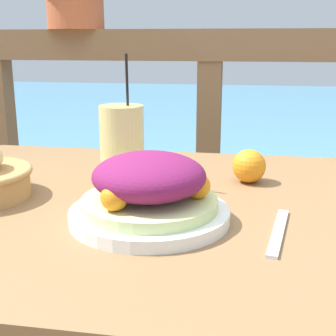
# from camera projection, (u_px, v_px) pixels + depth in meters

# --- Properties ---
(patio_table) EXTENTS (1.09, 0.78, 0.75)m
(patio_table) POSITION_uv_depth(u_px,v_px,m) (177.00, 258.00, 0.85)
(patio_table) COLOR olive
(patio_table) RESTS_ON ground_plane
(railing_fence) EXTENTS (2.80, 0.08, 1.05)m
(railing_fence) POSITION_uv_depth(u_px,v_px,m) (209.00, 140.00, 1.44)
(railing_fence) COLOR brown
(railing_fence) RESTS_ON ground_plane
(sea_backdrop) EXTENTS (12.00, 4.00, 0.49)m
(sea_backdrop) POSITION_uv_depth(u_px,v_px,m) (233.00, 136.00, 3.94)
(sea_backdrop) COLOR teal
(sea_backdrop) RESTS_ON ground_plane
(salad_plate) EXTENTS (0.25, 0.25, 0.11)m
(salad_plate) POSITION_uv_depth(u_px,v_px,m) (149.00, 192.00, 0.73)
(salad_plate) COLOR white
(salad_plate) RESTS_ON patio_table
(drink_glass) EXTENTS (0.09, 0.09, 0.25)m
(drink_glass) POSITION_uv_depth(u_px,v_px,m) (122.00, 146.00, 0.90)
(drink_glass) COLOR #DBCC7F
(drink_glass) RESTS_ON patio_table
(fork) EXTENTS (0.04, 0.18, 0.00)m
(fork) POSITION_uv_depth(u_px,v_px,m) (278.00, 232.00, 0.69)
(fork) COLOR silver
(fork) RESTS_ON patio_table
(orange_near_basket) EXTENTS (0.07, 0.07, 0.07)m
(orange_near_basket) POSITION_uv_depth(u_px,v_px,m) (249.00, 166.00, 0.93)
(orange_near_basket) COLOR orange
(orange_near_basket) RESTS_ON patio_table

